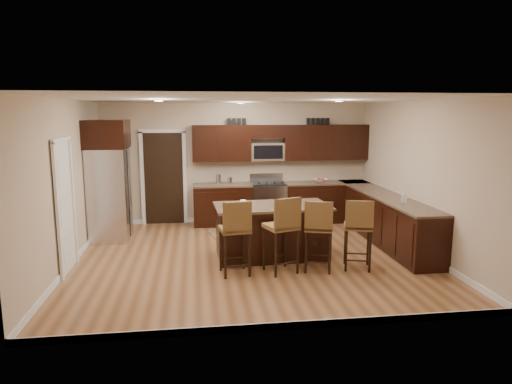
{
  "coord_description": "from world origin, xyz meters",
  "views": [
    {
      "loc": [
        -0.94,
        -7.58,
        2.48
      ],
      "look_at": [
        0.13,
        0.4,
        1.08
      ],
      "focal_mm": 32.0,
      "sensor_mm": 36.0,
      "label": 1
    }
  ],
  "objects": [
    {
      "name": "range",
      "position": [
        0.68,
        2.45,
        0.47
      ],
      "size": [
        0.76,
        0.64,
        1.11
      ],
      "color": "silver",
      "rests_on": "floor"
    },
    {
      "name": "island_jar",
      "position": [
        -0.15,
        -0.01,
        0.97
      ],
      "size": [
        0.1,
        0.1,
        0.1
      ],
      "primitive_type": "cylinder",
      "color": "white",
      "rests_on": "island"
    },
    {
      "name": "refrigerator",
      "position": [
        -2.62,
        1.54,
        1.21
      ],
      "size": [
        0.79,
        0.97,
        2.35
      ],
      "color": "silver",
      "rests_on": "floor"
    },
    {
      "name": "floor",
      "position": [
        0.0,
        0.0,
        0.0
      ],
      "size": [
        6.0,
        6.0,
        0.0
      ],
      "primitive_type": "plane",
      "color": "#94613B",
      "rests_on": "ground"
    },
    {
      "name": "microwave",
      "position": [
        0.68,
        2.6,
        1.62
      ],
      "size": [
        0.76,
        0.31,
        0.4
      ],
      "primitive_type": "cube",
      "color": "silver",
      "rests_on": "upper_cabinets"
    },
    {
      "name": "wall_left",
      "position": [
        -3.0,
        0.0,
        1.35
      ],
      "size": [
        0.0,
        5.5,
        5.5
      ],
      "primitive_type": "plane",
      "rotation": [
        1.57,
        0.0,
        1.57
      ],
      "color": "tan",
      "rests_on": "floor"
    },
    {
      "name": "canister_short",
      "position": [
        -0.19,
        2.45,
        1.0
      ],
      "size": [
        0.11,
        0.11,
        0.15
      ],
      "primitive_type": "cylinder",
      "color": "silver",
      "rests_on": "base_cabinets"
    },
    {
      "name": "floor_mat",
      "position": [
        -0.18,
        1.6,
        0.01
      ],
      "size": [
        1.04,
        0.78,
        0.01
      ],
      "primitive_type": "cube",
      "rotation": [
        0.0,
        0.0,
        0.16
      ],
      "color": "brown",
      "rests_on": "floor"
    },
    {
      "name": "stool_extra",
      "position": [
        1.6,
        -0.85,
        0.72
      ],
      "size": [
        0.53,
        0.53,
        1.15
      ],
      "rotation": [
        0.0,
        0.0,
        -0.28
      ],
      "color": "brown",
      "rests_on": "floor"
    },
    {
      "name": "base_cabinets",
      "position": [
        1.9,
        1.45,
        0.46
      ],
      "size": [
        4.02,
        3.96,
        0.92
      ],
      "color": "black",
      "rests_on": "floor"
    },
    {
      "name": "stool_left",
      "position": [
        -0.36,
        -0.86,
        0.74
      ],
      "size": [
        0.5,
        0.5,
        1.18
      ],
      "rotation": [
        0.0,
        0.0,
        0.13
      ],
      "color": "brown",
      "rests_on": "floor"
    },
    {
      "name": "doorway",
      "position": [
        -1.65,
        2.73,
        1.03
      ],
      "size": [
        0.85,
        0.03,
        2.06
      ],
      "primitive_type": "cube",
      "color": "black",
      "rests_on": "floor"
    },
    {
      "name": "pantry_door",
      "position": [
        -2.98,
        -0.3,
        1.02
      ],
      "size": [
        0.03,
        0.8,
        2.04
      ],
      "primitive_type": "cube",
      "color": "white",
      "rests_on": "floor"
    },
    {
      "name": "ceiling",
      "position": [
        0.0,
        0.0,
        2.7
      ],
      "size": [
        6.0,
        6.0,
        0.0
      ],
      "primitive_type": "plane",
      "rotation": [
        3.14,
        0.0,
        0.0
      ],
      "color": "silver",
      "rests_on": "wall_back"
    },
    {
      "name": "fruit_bowl",
      "position": [
        1.89,
        2.45,
        0.96
      ],
      "size": [
        0.41,
        0.41,
        0.08
      ],
      "primitive_type": "imported",
      "rotation": [
        0.0,
        0.0,
        -0.36
      ],
      "color": "silver",
      "rests_on": "base_cabinets"
    },
    {
      "name": "canister_tall",
      "position": [
        -0.44,
        2.45,
        1.03
      ],
      "size": [
        0.12,
        0.12,
        0.22
      ],
      "primitive_type": "cylinder",
      "color": "silver",
      "rests_on": "base_cabinets"
    },
    {
      "name": "soap_bottle",
      "position": [
        2.7,
        -0.1,
        1.03
      ],
      "size": [
        0.13,
        0.13,
        0.22
      ],
      "primitive_type": "imported",
      "rotation": [
        0.0,
        0.0,
        -0.42
      ],
      "color": "#B2B2B2",
      "rests_on": "base_cabinets"
    },
    {
      "name": "wall_right",
      "position": [
        3.0,
        0.0,
        1.35
      ],
      "size": [
        0.0,
        5.5,
        5.5
      ],
      "primitive_type": "plane",
      "rotation": [
        1.57,
        0.0,
        -1.57
      ],
      "color": "tan",
      "rests_on": "floor"
    },
    {
      "name": "stool_right",
      "position": [
        0.95,
        -0.85,
        0.72
      ],
      "size": [
        0.53,
        0.53,
        1.15
      ],
      "rotation": [
        0.0,
        0.0,
        -0.28
      ],
      "color": "brown",
      "rests_on": "floor"
    },
    {
      "name": "stool_mid",
      "position": [
        0.38,
        -0.86,
        0.76
      ],
      "size": [
        0.57,
        0.57,
        1.22
      ],
      "rotation": [
        0.0,
        0.0,
        0.32
      ],
      "color": "brown",
      "rests_on": "floor"
    },
    {
      "name": "wall_back",
      "position": [
        0.0,
        2.75,
        1.35
      ],
      "size": [
        6.0,
        0.0,
        6.0
      ],
      "primitive_type": "plane",
      "rotation": [
        1.57,
        0.0,
        0.0
      ],
      "color": "tan",
      "rests_on": "floor"
    },
    {
      "name": "letter_decor",
      "position": [
        0.9,
        2.58,
        2.29
      ],
      "size": [
        2.2,
        0.03,
        0.15
      ],
      "primitive_type": null,
      "color": "black",
      "rests_on": "upper_cabinets"
    },
    {
      "name": "island",
      "position": [
        0.35,
        -0.01,
        0.43
      ],
      "size": [
        2.0,
        1.12,
        0.92
      ],
      "rotation": [
        0.0,
        0.0,
        0.05
      ],
      "color": "black",
      "rests_on": "floor"
    },
    {
      "name": "upper_cabinets",
      "position": [
        1.04,
        2.58,
        1.84
      ],
      "size": [
        4.0,
        0.33,
        0.8
      ],
      "color": "black",
      "rests_on": "wall_back"
    }
  ]
}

